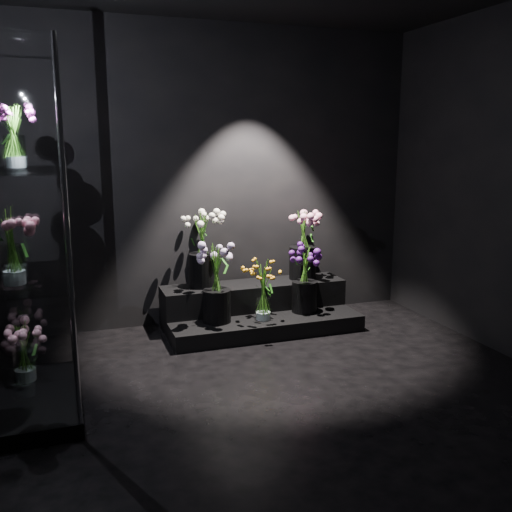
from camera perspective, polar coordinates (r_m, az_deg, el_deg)
name	(u,v)px	position (r m, az deg, el deg)	size (l,w,h in m)	color
floor	(294,405)	(3.96, 3.87, -14.63)	(4.00, 4.00, 0.00)	black
wall_back	(214,177)	(5.46, -4.22, 7.92)	(4.00, 4.00, 0.00)	black
display_riser	(258,309)	(5.44, 0.16, -5.34)	(1.77, 0.79, 0.39)	black
display_case	(17,238)	(3.82, -22.79, 1.65)	(0.63, 1.04, 2.30)	black
bouquet_orange_bells	(263,289)	(5.11, 0.73, -3.31)	(0.34, 0.34, 0.56)	white
bouquet_lilac	(217,279)	(5.03, -3.97, -2.27)	(0.45, 0.45, 0.70)	black
bouquet_purple	(305,276)	(5.35, 4.91, -2.01)	(0.44, 0.44, 0.61)	black
bouquet_cream_roses	(202,243)	(5.28, -5.46, 1.31)	(0.49, 0.49, 0.71)	black
bouquet_pink_roses	(303,241)	(5.59, 4.72, 1.54)	(0.41, 0.41, 0.69)	black
bouquet_case_pink	(12,245)	(3.67, -23.23, 1.03)	(0.39, 0.39, 0.45)	white
bouquet_case_magenta	(14,136)	(3.91, -23.06, 10.99)	(0.25, 0.25, 0.38)	white
bouquet_case_base_pink	(24,350)	(4.28, -22.22, -8.67)	(0.34, 0.34, 0.43)	white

